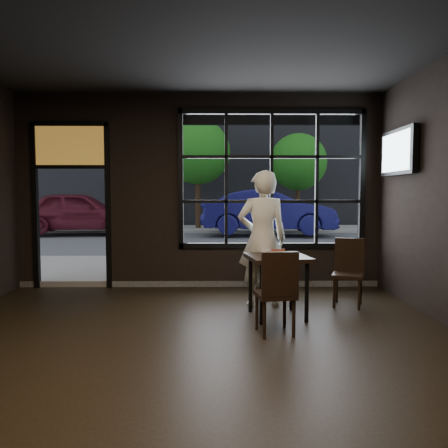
{
  "coord_description": "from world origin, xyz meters",
  "views": [
    {
      "loc": [
        0.33,
        -3.73,
        1.56
      ],
      "look_at": [
        0.4,
        2.2,
        1.15
      ],
      "focal_mm": 35.0,
      "sensor_mm": 36.0,
      "label": 1
    }
  ],
  "objects_px": {
    "cafe_table": "(277,286)",
    "navy_car": "(268,212)",
    "man": "(262,239)",
    "chair_near": "(275,292)"
  },
  "relations": [
    {
      "from": "cafe_table",
      "to": "navy_car",
      "type": "bearing_deg",
      "value": 74.94
    },
    {
      "from": "cafe_table",
      "to": "man",
      "type": "distance_m",
      "value": 0.79
    },
    {
      "from": "man",
      "to": "navy_car",
      "type": "relative_size",
      "value": 0.39
    },
    {
      "from": "cafe_table",
      "to": "man",
      "type": "height_order",
      "value": "man"
    },
    {
      "from": "chair_near",
      "to": "man",
      "type": "distance_m",
      "value": 1.29
    },
    {
      "from": "cafe_table",
      "to": "man",
      "type": "xyz_separation_m",
      "value": [
        -0.14,
        0.55,
        0.55
      ]
    },
    {
      "from": "chair_near",
      "to": "cafe_table",
      "type": "bearing_deg",
      "value": -109.28
    },
    {
      "from": "cafe_table",
      "to": "navy_car",
      "type": "xyz_separation_m",
      "value": [
        1.06,
        10.53,
        0.51
      ]
    },
    {
      "from": "cafe_table",
      "to": "navy_car",
      "type": "relative_size",
      "value": 0.16
    },
    {
      "from": "chair_near",
      "to": "navy_car",
      "type": "bearing_deg",
      "value": -105.3
    }
  ]
}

